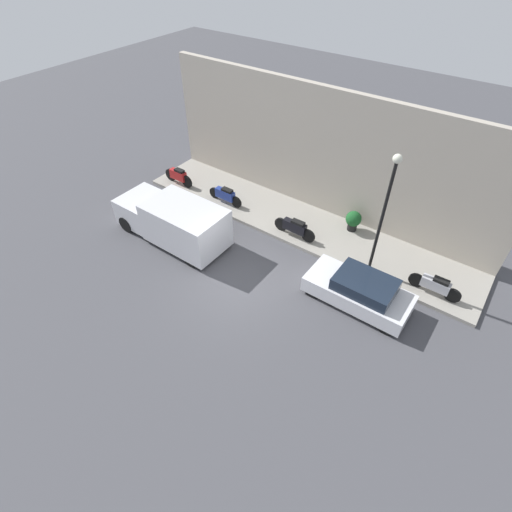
# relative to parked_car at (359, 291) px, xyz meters

# --- Properties ---
(ground_plane) EXTENTS (60.00, 60.00, 0.00)m
(ground_plane) POSITION_rel_parked_car_xyz_m (-1.74, 4.24, -0.61)
(ground_plane) COLOR #47474C
(sidewalk) EXTENTS (3.00, 16.26, 0.15)m
(sidewalk) POSITION_rel_parked_car_xyz_m (2.80, 4.24, -0.53)
(sidewalk) COLOR gray
(sidewalk) RESTS_ON ground_plane
(building_facade) EXTENTS (0.30, 16.26, 5.77)m
(building_facade) POSITION_rel_parked_car_xyz_m (4.45, 4.24, 2.28)
(building_facade) COLOR #B2A899
(building_facade) RESTS_ON ground_plane
(parked_car) EXTENTS (1.67, 3.85, 1.26)m
(parked_car) POSITION_rel_parked_car_xyz_m (0.00, 0.00, 0.00)
(parked_car) COLOR silver
(parked_car) RESTS_ON ground_plane
(delivery_van) EXTENTS (2.06, 5.22, 1.93)m
(delivery_van) POSITION_rel_parked_car_xyz_m (-1.26, 8.18, 0.38)
(delivery_van) COLOR silver
(delivery_van) RESTS_ON ground_plane
(motorcycle_black) EXTENTS (0.30, 2.02, 0.84)m
(motorcycle_black) POSITION_rel_parked_car_xyz_m (1.81, 3.89, 0.01)
(motorcycle_black) COLOR black
(motorcycle_black) RESTS_ON sidewalk
(scooter_silver) EXTENTS (0.30, 1.94, 0.79)m
(scooter_silver) POSITION_rel_parked_car_xyz_m (1.94, -2.15, -0.02)
(scooter_silver) COLOR #B7B7BF
(scooter_silver) RESTS_ON sidewalk
(motorcycle_red) EXTENTS (0.30, 1.80, 0.87)m
(motorcycle_red) POSITION_rel_parked_car_xyz_m (1.95, 11.02, 0.02)
(motorcycle_red) COLOR #B21E1E
(motorcycle_red) RESTS_ON sidewalk
(motorcycle_blue) EXTENTS (0.30, 1.93, 0.81)m
(motorcycle_blue) POSITION_rel_parked_car_xyz_m (2.03, 7.98, -0.02)
(motorcycle_blue) COLOR navy
(motorcycle_blue) RESTS_ON sidewalk
(streetlamp) EXTENTS (0.32, 0.32, 5.08)m
(streetlamp) POSITION_rel_parked_car_xyz_m (1.71, 0.33, 2.75)
(streetlamp) COLOR black
(streetlamp) RESTS_ON sidewalk
(potted_plant) EXTENTS (0.69, 0.69, 0.94)m
(potted_plant) POSITION_rel_parked_car_xyz_m (3.71, 2.04, 0.08)
(potted_plant) COLOR black
(potted_plant) RESTS_ON sidewalk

